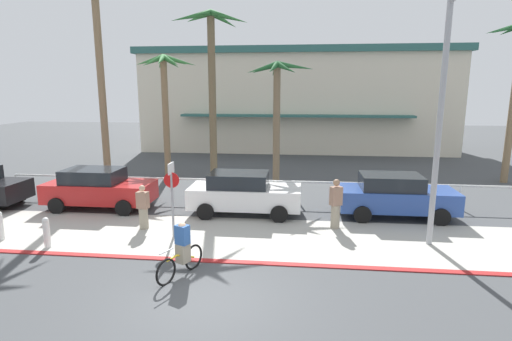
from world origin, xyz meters
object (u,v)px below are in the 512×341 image
palm_tree_3 (277,93)px  car_white_2 (244,193)px  streetlight_curb (443,111)px  car_red_1 (99,188)px  stop_sign_bike_lane (172,189)px  bollard_0 (47,232)px  car_blue_3 (395,195)px  cyclist_yellow_0 (182,251)px  bollard_1 (0,225)px  palm_tree_0 (98,46)px  palm_tree_2 (212,60)px  pedestrian_1 (143,209)px  palm_tree_1 (165,83)px  pedestrian_0 (336,206)px

palm_tree_3 → car_white_2: palm_tree_3 is taller
streetlight_curb → car_red_1: size_ratio=1.70×
car_red_1 → stop_sign_bike_lane: bearing=-35.4°
bollard_0 → car_blue_3: (11.58, 4.45, 0.35)m
streetlight_curb → cyclist_yellow_0: 8.59m
car_blue_3 → car_white_2: bearing=-177.3°
streetlight_curb → palm_tree_3: size_ratio=1.19×
bollard_1 → palm_tree_0: palm_tree_0 is taller
streetlight_curb → car_red_1: (-12.53, 2.91, -3.41)m
stop_sign_bike_lane → cyclist_yellow_0: 3.11m
streetlight_curb → cyclist_yellow_0: bearing=-159.2°
stop_sign_bike_lane → bollard_1: 5.79m
car_red_1 → car_blue_3: 12.04m
car_red_1 → palm_tree_2: bearing=46.4°
car_red_1 → pedestrian_1: car_red_1 is taller
car_blue_3 → pedestrian_1: bearing=-165.3°
bollard_0 → cyclist_yellow_0: bearing=-16.1°
car_red_1 → car_white_2: size_ratio=1.00×
cyclist_yellow_0 → palm_tree_1: bearing=109.8°
bollard_0 → car_red_1: 4.33m
palm_tree_0 → palm_tree_1: (2.54, 2.32, -1.71)m
bollard_0 → palm_tree_2: 10.87m
bollard_0 → palm_tree_1: size_ratio=0.15×
bollard_1 → palm_tree_2: (5.47, 8.04, 5.80)m
stop_sign_bike_lane → streetlight_curb: streetlight_curb is taller
streetlight_curb → palm_tree_3: 9.77m
stop_sign_bike_lane → bollard_1: size_ratio=2.56×
bollard_1 → palm_tree_1: 11.60m
streetlight_curb → bollard_1: bearing=-176.2°
pedestrian_0 → pedestrian_1: (-6.81, -0.81, -0.11)m
stop_sign_bike_lane → palm_tree_3: palm_tree_3 is taller
car_blue_3 → pedestrian_0: size_ratio=2.43×
palm_tree_1 → bollard_0: bearing=-92.1°
palm_tree_0 → pedestrian_0: bearing=-26.4°
streetlight_curb → cyclist_yellow_0: size_ratio=4.47×
palm_tree_3 → palm_tree_1: bearing=168.6°
palm_tree_0 → palm_tree_2: (5.67, 0.05, -0.68)m
bollard_0 → pedestrian_1: 3.12m
bollard_1 → car_white_2: size_ratio=0.23×
car_red_1 → car_white_2: same height
car_red_1 → bollard_0: bearing=-83.9°
palm_tree_0 → pedestrian_0: (11.31, -5.60, -6.14)m
palm_tree_0 → car_blue_3: 15.54m
palm_tree_0 → palm_tree_3: bearing=6.9°
bollard_1 → bollard_0: bearing=-13.0°
palm_tree_0 → car_white_2: size_ratio=2.29×
palm_tree_1 → palm_tree_3: bearing=-11.4°
bollard_1 → palm_tree_0: (-0.20, 7.99, 6.47)m
bollard_1 → streetlight_curb: 14.53m
car_white_2 → car_red_1: bearing=178.9°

